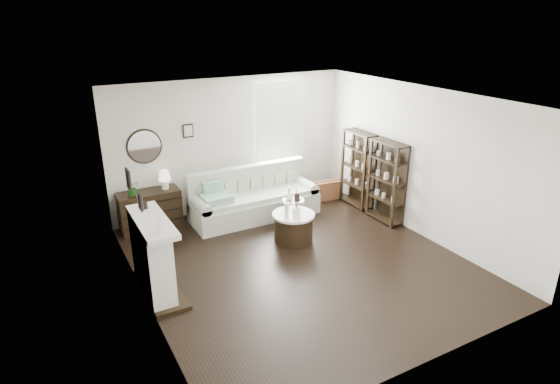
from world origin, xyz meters
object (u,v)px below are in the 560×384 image
sofa (253,201)px  drum_table (293,227)px  pedestal_table (293,202)px  dresser (150,210)px

sofa → drum_table: size_ratio=3.34×
drum_table → pedestal_table: (0.31, 0.56, 0.22)m
sofa → dresser: bearing=168.8°
drum_table → dresser: bearing=140.9°
dresser → drum_table: dresser is taller
sofa → pedestal_table: sofa is taller
sofa → drum_table: (0.15, -1.33, -0.06)m
dresser → pedestal_table: bearing=-25.6°
dresser → drum_table: 2.74m
sofa → pedestal_table: 0.92m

